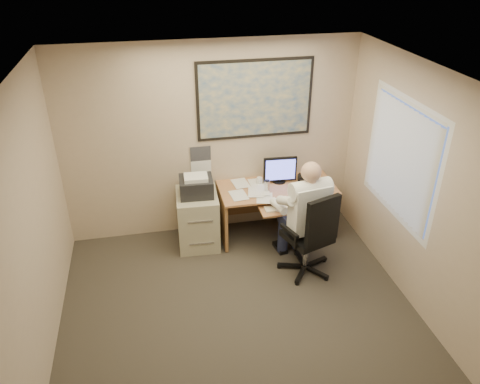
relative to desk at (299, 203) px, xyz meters
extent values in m
cube|color=#353029|center=(-1.18, -1.90, -0.44)|extent=(4.00, 4.50, 0.00)
cube|color=white|center=(-1.18, -1.90, 2.26)|extent=(4.00, 4.50, 0.00)
cube|color=#C7B096|center=(-1.18, 0.35, 0.91)|extent=(4.00, 0.00, 2.70)
cube|color=#C7B096|center=(-3.18, -1.90, 0.91)|extent=(0.00, 4.50, 2.70)
cube|color=#C7B096|center=(0.82, -1.90, 0.91)|extent=(0.00, 4.50, 2.70)
cube|color=tan|center=(-0.34, -0.02, 0.30)|extent=(1.60, 0.75, 0.03)
cube|color=#A26F42|center=(0.24, -0.02, -0.08)|extent=(0.45, 0.70, 0.70)
cube|color=#A26F42|center=(-1.12, -0.02, -0.08)|extent=(0.04, 0.70, 0.70)
cube|color=#A26F42|center=(-0.34, 0.32, 0.01)|extent=(1.55, 0.03, 0.55)
cylinder|color=black|center=(-0.27, 0.13, 0.32)|extent=(0.19, 0.19, 0.02)
cube|color=black|center=(-0.27, 0.11, 0.52)|extent=(0.47, 0.07, 0.35)
cube|color=#5760ED|center=(-0.27, 0.08, 0.52)|extent=(0.41, 0.03, 0.30)
cube|color=tan|center=(-0.41, -0.47, 0.22)|extent=(0.55, 0.30, 0.02)
cube|color=beige|center=(-0.41, -0.47, 0.24)|extent=(0.43, 0.14, 0.02)
cube|color=black|center=(0.10, 0.09, 0.34)|extent=(0.24, 0.23, 0.05)
cylinder|color=silver|center=(-0.51, -0.11, 0.39)|extent=(0.07, 0.07, 0.16)
cylinder|color=white|center=(-0.55, 0.13, 0.36)|extent=(0.08, 0.08, 0.09)
cube|color=white|center=(-0.79, -0.02, 0.32)|extent=(0.60, 0.56, 0.02)
cube|color=#1E4C93|center=(-0.59, 0.33, 1.46)|extent=(1.56, 0.03, 1.06)
cube|color=white|center=(-1.34, 0.34, 0.64)|extent=(0.28, 0.01, 0.42)
cube|color=#B6B092|center=(-1.46, -0.03, -0.06)|extent=(0.58, 0.68, 0.76)
cube|color=black|center=(-1.46, -0.03, 0.44)|extent=(0.46, 0.40, 0.24)
cube|color=white|center=(-1.46, -0.05, 0.59)|extent=(0.32, 0.26, 0.05)
cylinder|color=silver|center=(-0.20, -0.92, -0.17)|extent=(0.07, 0.07, 0.44)
cube|color=black|center=(-0.20, -0.92, 0.07)|extent=(0.64, 0.64, 0.08)
cube|color=black|center=(-0.28, -1.16, 0.43)|extent=(0.45, 0.21, 0.60)
camera|label=1|loc=(-2.01, -5.47, 3.36)|focal=35.00mm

